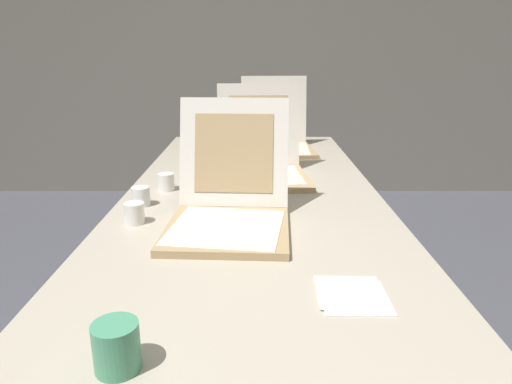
% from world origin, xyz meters
% --- Properties ---
extents(wall_back, '(10.00, 0.10, 2.60)m').
position_xyz_m(wall_back, '(0.00, 3.10, 1.30)').
color(wall_back, gray).
rests_on(wall_back, ground).
extents(table, '(0.95, 2.31, 0.74)m').
position_xyz_m(table, '(0.00, 0.63, 0.70)').
color(table, '#BCB29E').
rests_on(table, ground).
extents(pizza_box_front, '(0.38, 0.48, 0.37)m').
position_xyz_m(pizza_box_front, '(-0.07, 0.30, 0.79)').
color(pizza_box_front, tan).
rests_on(pizza_box_front, table).
extents(pizza_box_middle, '(0.39, 0.44, 0.38)m').
position_xyz_m(pizza_box_middle, '(0.04, 0.85, 0.79)').
color(pizza_box_middle, tan).
rests_on(pizza_box_middle, table).
extents(pizza_box_back, '(0.39, 0.43, 0.38)m').
position_xyz_m(pizza_box_back, '(0.13, 1.39, 0.79)').
color(pizza_box_back, tan).
rests_on(pizza_box_back, table).
extents(cup_white_near_left, '(0.06, 0.06, 0.07)m').
position_xyz_m(cup_white_near_left, '(-0.36, 0.33, 0.77)').
color(cup_white_near_left, white).
rests_on(cup_white_near_left, table).
extents(cup_white_mid, '(0.06, 0.06, 0.07)m').
position_xyz_m(cup_white_mid, '(-0.33, 0.68, 0.77)').
color(cup_white_mid, white).
rests_on(cup_white_mid, table).
extents(cup_white_far, '(0.06, 0.06, 0.07)m').
position_xyz_m(cup_white_far, '(-0.20, 1.01, 0.77)').
color(cup_white_far, white).
rests_on(cup_white_far, table).
extents(cup_white_near_center, '(0.06, 0.06, 0.07)m').
position_xyz_m(cup_white_near_center, '(-0.38, 0.50, 0.77)').
color(cup_white_near_center, white).
rests_on(cup_white_near_center, table).
extents(cup_printed_front, '(0.08, 0.08, 0.09)m').
position_xyz_m(cup_printed_front, '(-0.22, -0.35, 0.78)').
color(cup_printed_front, '#4C9E75').
rests_on(cup_printed_front, table).
extents(napkin_pile, '(0.16, 0.17, 0.01)m').
position_xyz_m(napkin_pile, '(0.23, -0.11, 0.74)').
color(napkin_pile, white).
rests_on(napkin_pile, table).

